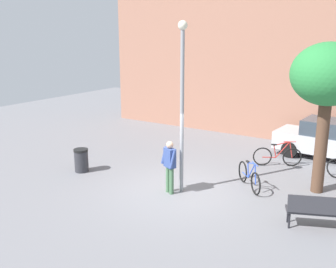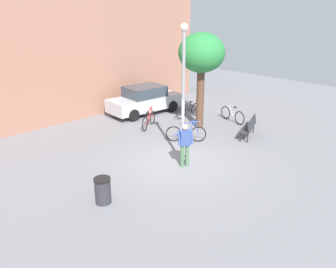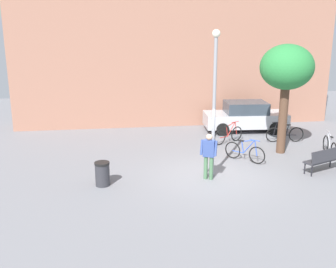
# 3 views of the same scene
# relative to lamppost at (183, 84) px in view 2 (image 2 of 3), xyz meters

# --- Properties ---
(ground_plane) EXTENTS (36.00, 36.00, 0.00)m
(ground_plane) POSITION_rel_lamppost_xyz_m (-0.07, -0.05, -3.08)
(ground_plane) COLOR slate
(building_facade) EXTENTS (17.28, 2.00, 9.80)m
(building_facade) POSITION_rel_lamppost_xyz_m (-0.07, 8.58, 1.82)
(building_facade) COLOR #9E6B56
(building_facade) RESTS_ON ground_plane
(lamppost) EXTENTS (0.28, 0.28, 5.20)m
(lamppost) POSITION_rel_lamppost_xyz_m (0.00, 0.00, 0.00)
(lamppost) COLOR gray
(lamppost) RESTS_ON ground_plane
(person_by_lamppost) EXTENTS (0.63, 0.46, 1.67)m
(person_by_lamppost) POSITION_rel_lamppost_xyz_m (-0.22, -0.34, -2.11)
(person_by_lamppost) COLOR #47704C
(person_by_lamppost) RESTS_ON ground_plane
(park_bench) EXTENTS (1.66, 1.05, 0.92)m
(park_bench) POSITION_rel_lamppost_xyz_m (4.20, -0.25, -2.53)
(park_bench) COLOR #2D2D33
(park_bench) RESTS_ON ground_plane
(plaza_tree) EXTENTS (2.20, 2.20, 4.61)m
(plaza_tree) POSITION_rel_lamppost_xyz_m (3.61, 2.28, 0.51)
(plaza_tree) COLOR brown
(plaza_tree) RESTS_ON ground_plane
(bicycle_red) EXTENTS (1.61, 0.92, 0.97)m
(bicycle_red) POSITION_rel_lamppost_xyz_m (1.79, 4.03, -2.69)
(bicycle_red) COLOR black
(bicycle_red) RESTS_ON ground_plane
(bicycle_blue) EXTENTS (1.27, 1.36, 0.97)m
(bicycle_blue) POSITION_rel_lamppost_xyz_m (1.70, 1.39, -2.69)
(bicycle_blue) COLOR black
(bicycle_blue) RESTS_ON ground_plane
(bicycle_silver) EXTENTS (0.46, 1.77, 0.97)m
(bicycle_silver) POSITION_rel_lamppost_xyz_m (5.52, 1.67, -2.69)
(bicycle_silver) COLOR black
(bicycle_silver) RESTS_ON ground_plane
(bicycle_black) EXTENTS (1.81, 0.19, 0.97)m
(bicycle_black) POSITION_rel_lamppost_xyz_m (4.46, 3.81, -2.69)
(bicycle_black) COLOR black
(bicycle_black) RESTS_ON ground_plane
(parked_car_silver) EXTENTS (4.30, 2.04, 1.55)m
(parked_car_silver) POSITION_rel_lamppost_xyz_m (3.27, 6.05, -2.30)
(parked_car_silver) COLOR #B7B7BC
(parked_car_silver) RESTS_ON ground_plane
(trash_bin) EXTENTS (0.52, 0.52, 0.84)m
(trash_bin) POSITION_rel_lamppost_xyz_m (-3.95, -0.41, -2.66)
(trash_bin) COLOR #2D2D33
(trash_bin) RESTS_ON ground_plane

